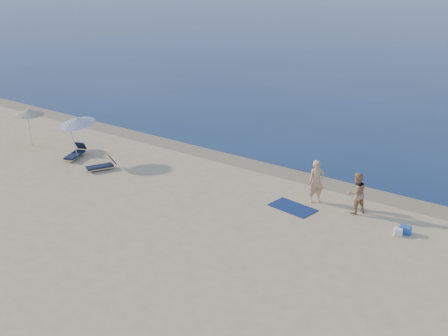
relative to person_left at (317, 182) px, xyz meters
The scene contains 10 objects.
wet_sand_strip 4.26m from the person_left, 146.14° to the left, with size 240.00×1.60×0.00m, color #847254.
person_left is the anchor object (origin of this frame).
person_right 1.86m from the person_left, ahead, with size 0.88×0.68×1.81m, color tan.
beach_towel 1.57m from the person_left, 114.31° to the right, with size 1.96×1.09×0.03m, color #0F1F4F.
white_bag 4.23m from the person_left, 12.30° to the right, with size 0.31×0.27×0.27m, color white.
blue_cooler 4.35m from the person_left, ahead, with size 0.44×0.31×0.31m, color #2056AE.
umbrella_near 12.98m from the person_left, 169.34° to the right, with size 2.17×2.19×2.46m.
umbrella_far 16.86m from the person_left, behind, with size 2.23×2.23×2.24m.
lounger_left 13.29m from the person_left, 169.53° to the right, with size 1.09×1.71×0.72m.
lounger_right 10.97m from the person_left, 165.08° to the right, with size 1.12×1.56×0.66m.
Camera 1 is at (13.40, -3.59, 10.39)m, focal length 45.00 mm.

